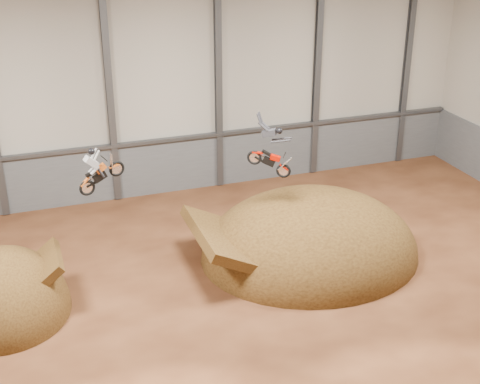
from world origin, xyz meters
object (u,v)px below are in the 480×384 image
takeoff_ramp (6,311)px  fmx_rider_a (104,163)px  landing_ramp (310,254)px  fmx_rider_b (267,146)px

takeoff_ramp → fmx_rider_a: fmx_rider_a is taller
landing_ramp → fmx_rider_a: 12.23m
fmx_rider_a → landing_ramp: bearing=-11.6°
landing_ramp → fmx_rider_a: (-10.31, -0.11, 6.58)m
takeoff_ramp → fmx_rider_a: (5.00, 0.11, 6.58)m
takeoff_ramp → fmx_rider_b: size_ratio=2.26×
fmx_rider_a → fmx_rider_b: bearing=-10.3°
landing_ramp → fmx_rider_b: (-2.49, 0.15, 6.37)m
landing_ramp → fmx_rider_a: size_ratio=5.14×
fmx_rider_a → fmx_rider_b: 7.82m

